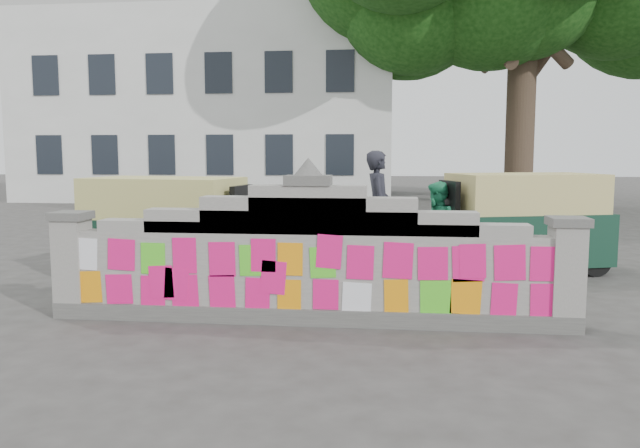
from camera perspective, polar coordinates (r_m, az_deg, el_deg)
The scene contains 8 objects.
ground at distance 7.74m, azimuth -1.06°, elevation -8.95°, with size 100.00×100.00×0.00m, color #383533.
parapet_wall at distance 7.57m, azimuth -1.08°, elevation -3.49°, with size 6.48×0.44×2.01m.
building at distance 30.51m, azimuth -8.86°, elevation 10.09°, with size 16.00×10.00×8.90m.
cyclist_bike at distance 10.60m, azimuth 5.31°, elevation -1.75°, with size 0.73×2.08×1.09m, color black.
cyclist_rider at distance 10.55m, azimuth 5.33°, elevation 0.29°, with size 0.68×0.44×1.85m, color #22222A.
pedestrian at distance 10.72m, azimuth 10.62°, elevation -0.41°, with size 0.77×0.60×1.59m, color #2BA06C.
rickshaw_left at distance 10.41m, azimuth -13.61°, elevation -0.28°, with size 3.10×1.77×1.67m.
rickshaw_right at distance 11.34m, azimuth 17.79°, elevation 0.24°, with size 3.19×2.12×1.71m.
Camera 1 is at (0.98, -7.40, 2.06)m, focal length 35.00 mm.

